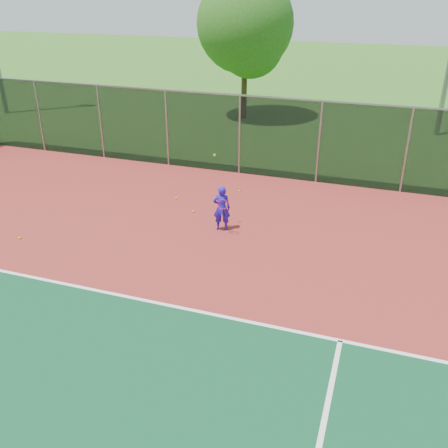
% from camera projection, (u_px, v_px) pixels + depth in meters
% --- Properties ---
extents(ground, '(120.00, 120.00, 0.00)m').
position_uv_depth(ground, '(198.00, 426.00, 8.40)').
color(ground, '#2B631C').
rests_on(ground, ground).
extents(court_apron, '(30.00, 20.00, 0.02)m').
position_uv_depth(court_apron, '(234.00, 351.00, 10.10)').
color(court_apron, maroon).
rests_on(court_apron, ground).
extents(fence_back, '(30.00, 0.06, 3.03)m').
position_uv_depth(fence_back, '(319.00, 142.00, 17.93)').
color(fence_back, black).
rests_on(fence_back, court_apron).
extents(tennis_player, '(0.59, 0.64, 2.31)m').
position_uv_depth(tennis_player, '(222.00, 208.00, 14.73)').
color(tennis_player, '#2314BE').
rests_on(tennis_player, court_apron).
extents(practice_ball_2, '(0.07, 0.07, 0.07)m').
position_uv_depth(practice_ball_2, '(20.00, 238.00, 14.46)').
color(practice_ball_2, '#C5CA17').
rests_on(practice_ball_2, court_apron).
extents(practice_ball_3, '(0.07, 0.07, 0.07)m').
position_uv_depth(practice_ball_3, '(240.00, 191.00, 17.70)').
color(practice_ball_3, '#C5CA17').
rests_on(practice_ball_3, court_apron).
extents(practice_ball_4, '(0.07, 0.07, 0.07)m').
position_uv_depth(practice_ball_4, '(176.00, 198.00, 17.12)').
color(practice_ball_4, '#C5CA17').
rests_on(practice_ball_4, court_apron).
extents(practice_ball_5, '(0.07, 0.07, 0.07)m').
position_uv_depth(practice_ball_5, '(193.00, 211.00, 16.13)').
color(practice_ball_5, '#C5CA17').
rests_on(practice_ball_5, court_apron).
extents(tree_back_left, '(4.96, 4.96, 7.28)m').
position_uv_depth(tree_back_left, '(247.00, 29.00, 25.32)').
color(tree_back_left, '#332412').
rests_on(tree_back_left, ground).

